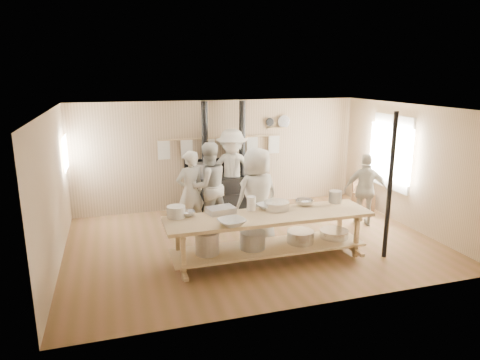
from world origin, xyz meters
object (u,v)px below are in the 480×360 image
object	(u,v)px
stove	(224,189)
cook_right	(366,190)
prep_table	(268,233)
cook_left	(208,186)
cook_center	(257,197)
chair	(363,201)
cook_far_left	(190,192)
roasting_pan	(221,210)
cook_by_window	(232,171)

from	to	relation	value
stove	cook_right	distance (m)	3.25
prep_table	cook_left	world-z (taller)	cook_left
cook_center	chair	size ratio (longest dim) A/B	2.19
cook_far_left	roasting_pan	distance (m)	1.55
prep_table	cook_center	world-z (taller)	cook_center
stove	cook_center	world-z (taller)	stove
stove	cook_left	bearing A→B (deg)	-120.04
prep_table	roasting_pan	world-z (taller)	roasting_pan
cook_far_left	cook_center	bearing A→B (deg)	117.22
cook_far_left	cook_left	xyz separation A→B (m)	(0.39, 0.06, 0.07)
cook_center	cook_by_window	distance (m)	2.07
cook_left	prep_table	bearing A→B (deg)	94.71
stove	roasting_pan	bearing A→B (deg)	-105.96
prep_table	roasting_pan	xyz separation A→B (m)	(-0.77, 0.33, 0.38)
cook_far_left	cook_center	distance (m)	1.52
prep_table	cook_right	bearing A→B (deg)	23.24
cook_far_left	cook_by_window	distance (m)	1.54
cook_far_left	cook_right	size ratio (longest dim) A/B	1.09
chair	stove	bearing A→B (deg)	165.61
cook_right	roasting_pan	xyz separation A→B (m)	(-3.40, -0.80, 0.12)
stove	chair	size ratio (longest dim) A/B	3.01
cook_left	cook_right	size ratio (longest dim) A/B	1.18
stove	cook_far_left	size ratio (longest dim) A/B	1.53
stove	roasting_pan	size ratio (longest dim) A/B	5.48
prep_table	cook_by_window	world-z (taller)	cook_by_window
cook_center	roasting_pan	world-z (taller)	cook_center
cook_center	chair	distance (m)	3.40
cook_left	cook_center	size ratio (longest dim) A/B	0.98
cook_left	cook_center	distance (m)	1.33
stove	cook_far_left	distance (m)	1.58
stove	prep_table	bearing A→B (deg)	-90.04
prep_table	cook_center	distance (m)	0.89
cook_left	chair	xyz separation A→B (m)	(3.79, 0.08, -0.67)
cook_right	chair	world-z (taller)	cook_right
cook_right	chair	distance (m)	1.14
stove	cook_right	xyz separation A→B (m)	(2.64, -1.88, 0.26)
cook_center	cook_by_window	size ratio (longest dim) A/B	0.95
stove	cook_center	size ratio (longest dim) A/B	1.38
stove	cook_right	size ratio (longest dim) A/B	1.66
prep_table	chair	xyz separation A→B (m)	(3.16, 2.00, -0.27)
prep_table	cook_left	distance (m)	2.06
cook_by_window	cook_far_left	bearing A→B (deg)	-122.15
cook_center	roasting_pan	bearing A→B (deg)	12.57
prep_table	cook_right	size ratio (longest dim) A/B	2.30
cook_by_window	chair	bearing A→B (deg)	1.82
cook_by_window	roasting_pan	size ratio (longest dim) A/B	4.17
cook_center	chair	world-z (taller)	cook_center
stove	cook_right	bearing A→B (deg)	-35.57
prep_table	cook_right	world-z (taller)	cook_right
cook_left	cook_right	xyz separation A→B (m)	(3.27, -0.79, -0.14)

